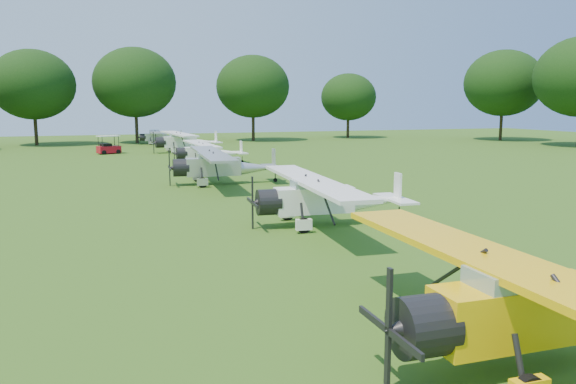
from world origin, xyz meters
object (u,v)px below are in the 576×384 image
aircraft_4 (222,164)px  aircraft_5 (208,151)px  golf_cart (108,148)px  aircraft_7 (159,136)px  aircraft_3 (326,195)px  aircraft_2 (542,300)px  aircraft_6 (185,140)px

aircraft_4 → aircraft_5: size_ratio=1.16×
golf_cart → aircraft_7: bearing=42.7°
aircraft_5 → aircraft_7: (-1.06, 26.92, -0.08)m
aircraft_3 → aircraft_7: aircraft_3 is taller
aircraft_2 → aircraft_4: bearing=91.8°
aircraft_6 → golf_cart: 8.09m
aircraft_3 → golf_cart: 41.37m
aircraft_4 → aircraft_7: bearing=93.3°
aircraft_6 → aircraft_2: bearing=-95.7°
aircraft_2 → aircraft_6: bearing=89.8°
aircraft_6 → golf_cart: (-8.02, 0.82, -0.71)m
aircraft_3 → aircraft_5: (0.22, 26.99, -0.13)m
aircraft_3 → golf_cart: (-7.76, 40.63, -0.66)m
aircraft_2 → golf_cart: size_ratio=4.60×
aircraft_4 → aircraft_6: size_ratio=1.00×
aircraft_6 → aircraft_7: aircraft_6 is taller
aircraft_4 → aircraft_6: 25.81m
aircraft_3 → aircraft_7: bearing=95.5°
golf_cart → aircraft_6: bearing=-25.6°
aircraft_5 → aircraft_4: bearing=-98.4°
aircraft_2 → aircraft_3: 13.84m
aircraft_4 → aircraft_6: aircraft_6 is taller
aircraft_2 → aircraft_7: 67.69m
aircraft_2 → aircraft_6: (1.51, 53.59, -0.01)m
aircraft_6 → golf_cart: bearing=170.0°
aircraft_7 → golf_cart: size_ratio=3.71×
aircraft_5 → aircraft_7: bearing=91.2°
aircraft_2 → golf_cart: (-6.50, 54.41, -0.72)m
golf_cart → aircraft_3: bearing=-98.9°
aircraft_2 → aircraft_3: aircraft_2 is taller
aircraft_2 → aircraft_4: aircraft_2 is taller
aircraft_2 → aircraft_5: 40.80m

